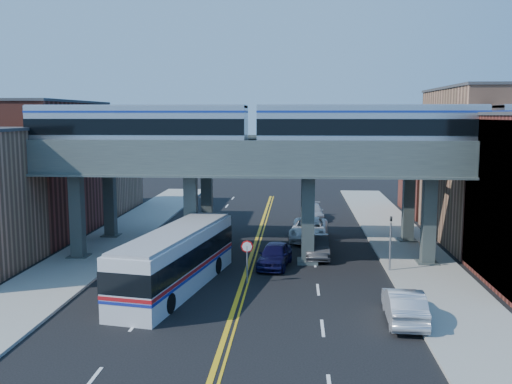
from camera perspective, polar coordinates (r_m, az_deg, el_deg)
ground at (r=31.80m, az=-1.92°, el=-10.65°), size 120.00×120.00×0.00m
sidewalk_west at (r=43.77m, az=-15.72°, el=-5.70°), size 5.00×70.00×0.16m
sidewalk_east at (r=42.05m, az=15.46°, el=-6.24°), size 5.00×70.00×0.16m
building_west_b at (r=51.08m, az=-21.07°, el=2.12°), size 8.00×14.00×11.00m
building_west_c at (r=63.17m, az=-16.01°, el=1.94°), size 8.00×10.00×8.00m
building_east_b at (r=48.66m, az=22.44°, el=2.39°), size 8.00×14.00×12.00m
building_east_c at (r=61.21m, az=18.58°, el=2.13°), size 8.00×10.00×9.00m
mural_panel at (r=36.24m, az=22.31°, el=-1.23°), size 0.10×9.50×9.50m
elevated_viaduct_near at (r=38.31m, az=-0.71°, el=2.40°), size 52.00×3.60×7.40m
elevated_viaduct_far at (r=45.27m, az=0.04°, el=3.22°), size 52.00×3.60×7.40m
transit_train at (r=38.32m, az=11.25°, el=6.34°), size 45.49×2.85×3.32m
stop_sign at (r=34.15m, az=-0.90°, el=-6.28°), size 0.76×0.09×2.63m
traffic_signal at (r=37.32m, az=13.30°, el=-4.43°), size 0.15×0.18×4.10m
transit_bus at (r=33.52m, az=-7.98°, el=-6.76°), size 5.09×13.03×3.28m
car_lane_a at (r=38.06m, az=1.88°, el=-6.31°), size 2.51×4.90×1.60m
car_lane_b at (r=40.74m, az=6.10°, el=-5.45°), size 1.69×4.71×1.55m
car_lane_c at (r=46.35m, az=5.32°, el=-3.70°), size 3.40×6.50×1.75m
car_lane_d at (r=55.39m, az=5.69°, el=-1.99°), size 2.09×4.99×1.44m
car_parked_curb at (r=29.21m, az=14.60°, el=-10.90°), size 1.94×5.02×1.63m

